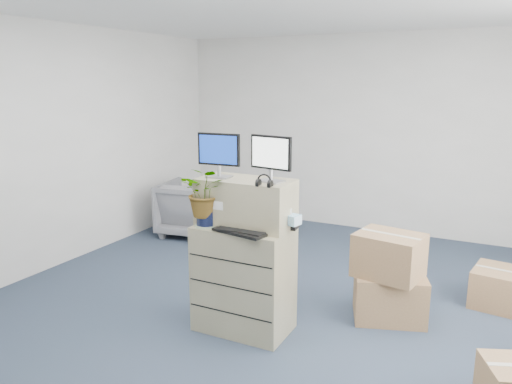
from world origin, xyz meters
TOP-DOWN VIEW (x-y plane):
  - ground at (0.00, 0.00)m, footprint 7.00×7.00m
  - wall_back at (0.00, 3.51)m, footprint 6.00×0.02m
  - filing_cabinet_lower at (-0.29, -0.01)m, footprint 0.81×0.49m
  - filing_cabinet_upper at (-0.29, 0.04)m, footprint 0.81×0.40m
  - monitor_left at (-0.52, -0.00)m, footprint 0.38×0.16m
  - monitor_right at (-0.05, 0.02)m, footprint 0.38×0.18m
  - headphones at (-0.03, -0.14)m, footprint 0.13×0.01m
  - keyboard at (-0.22, -0.18)m, footprint 0.49×0.27m
  - mouse at (0.06, -0.14)m, footprint 0.08×0.05m
  - water_bottle at (-0.25, 0.07)m, footprint 0.07×0.07m
  - phone_dock at (-0.34, 0.03)m, footprint 0.06×0.05m
  - external_drive at (0.05, 0.13)m, footprint 0.21×0.17m
  - tissue_box at (0.08, 0.06)m, footprint 0.24×0.16m
  - potted_plant at (-0.57, -0.14)m, footprint 0.40×0.44m
  - office_chair at (-2.24, 2.11)m, footprint 0.93×0.88m
  - cardboard_boxes at (1.68, 0.63)m, footprint 2.52×2.28m

SIDE VIEW (x-z plane):
  - ground at x=0.00m, z-range 0.00..0.00m
  - cardboard_boxes at x=1.68m, z-range -0.12..0.70m
  - office_chair at x=-2.24m, z-range 0.00..0.84m
  - filing_cabinet_lower at x=-0.29m, z-range 0.00..0.94m
  - keyboard at x=-0.22m, z-range 0.94..0.96m
  - mouse at x=0.06m, z-range 0.94..0.97m
  - external_drive at x=0.05m, z-range 0.94..1.00m
  - phone_dock at x=-0.34m, z-range 0.92..1.04m
  - tissue_box at x=0.08m, z-range 1.00..1.08m
  - water_bottle at x=-0.25m, z-range 0.94..1.18m
  - filing_cabinet_upper at x=-0.29m, z-range 0.94..1.34m
  - potted_plant at x=-0.57m, z-range 0.97..1.39m
  - headphones at x=-0.03m, z-range 1.31..1.44m
  - wall_back at x=0.00m, z-range 0.00..2.80m
  - monitor_left at x=-0.52m, z-range 1.36..1.74m
  - monitor_right at x=-0.05m, z-range 1.36..1.74m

